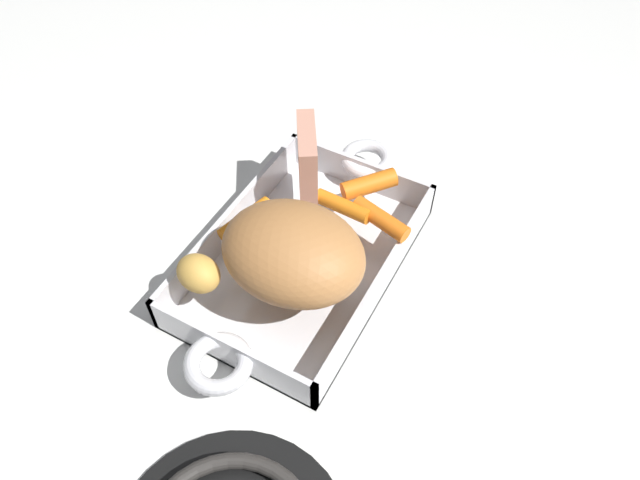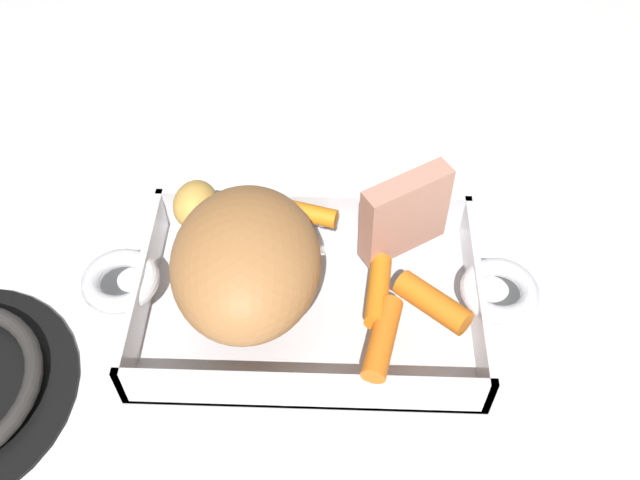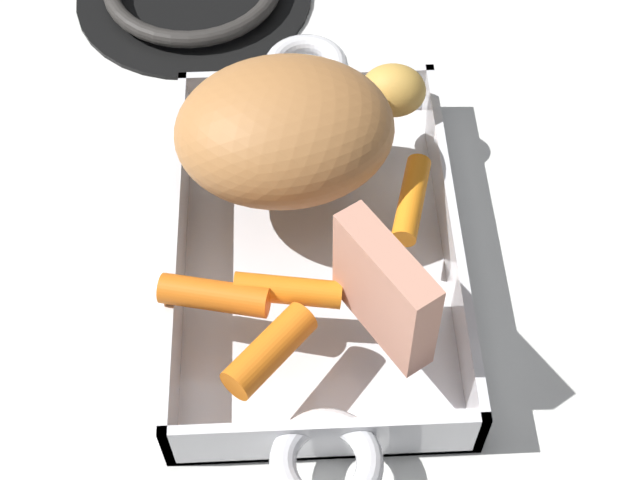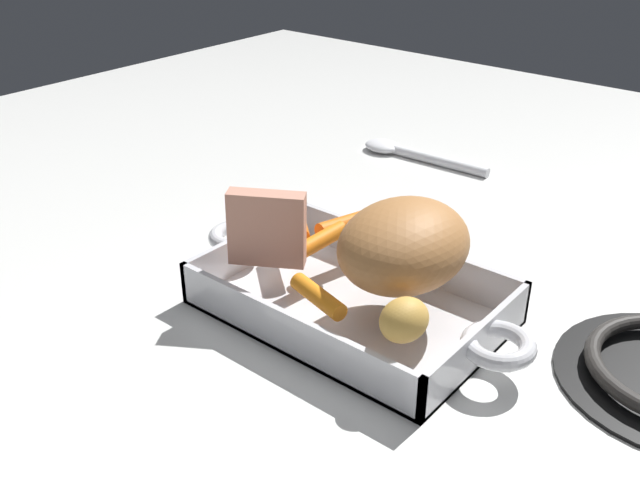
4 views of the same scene
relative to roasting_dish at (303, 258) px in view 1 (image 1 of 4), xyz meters
name	(u,v)px [view 1 (image 1 of 4)]	position (x,y,z in m)	size (l,w,h in m)	color
ground_plane	(304,266)	(0.00, 0.00, -0.01)	(2.00, 2.00, 0.00)	silver
roasting_dish	(303,258)	(0.00, 0.00, 0.00)	(0.39, 0.19, 0.05)	silver
pork_roast	(293,252)	(-0.05, -0.02, 0.07)	(0.15, 0.12, 0.08)	#B17440
roast_slice_outer	(307,158)	(0.08, 0.04, 0.07)	(0.02, 0.08, 0.08)	tan
baby_carrot_short	(343,206)	(0.06, -0.02, 0.04)	(0.02, 0.02, 0.07)	orange
baby_carrot_center_left	(246,219)	(-0.01, 0.07, 0.04)	(0.02, 0.02, 0.07)	orange
baby_carrot_center_right	(369,184)	(0.10, -0.03, 0.04)	(0.02, 0.02, 0.06)	orange
baby_carrot_northwest	(381,219)	(0.06, -0.06, 0.04)	(0.02, 0.02, 0.07)	orange
potato_corner	(198,273)	(-0.10, 0.06, 0.05)	(0.05, 0.04, 0.04)	gold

